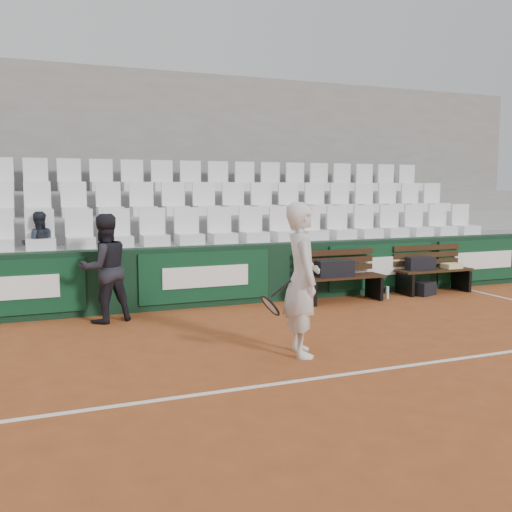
{
  "coord_description": "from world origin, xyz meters",
  "views": [
    {
      "loc": [
        -2.86,
        -5.05,
        1.95
      ],
      "look_at": [
        0.12,
        2.4,
        1.0
      ],
      "focal_mm": 40.0,
      "sensor_mm": 36.0,
      "label": 1
    }
  ],
  "objects_px": {
    "bench_left": "(342,288)",
    "sports_bag_right": "(421,263)",
    "tennis_player": "(302,280)",
    "spectator_c": "(38,216)",
    "bench_right": "(434,281)",
    "ball_kid": "(104,268)",
    "sports_bag_left": "(335,268)",
    "water_bottle_far": "(387,293)",
    "sports_bag_ground": "(424,288)",
    "water_bottle_near": "(302,296)"
  },
  "relations": [
    {
      "from": "bench_left",
      "to": "sports_bag_left",
      "type": "relative_size",
      "value": 2.34
    },
    {
      "from": "sports_bag_ground",
      "to": "spectator_c",
      "type": "distance_m",
      "value": 6.82
    },
    {
      "from": "ball_kid",
      "to": "sports_bag_left",
      "type": "bearing_deg",
      "value": 163.88
    },
    {
      "from": "bench_right",
      "to": "water_bottle_near",
      "type": "height_order",
      "value": "bench_right"
    },
    {
      "from": "sports_bag_ground",
      "to": "spectator_c",
      "type": "relative_size",
      "value": 0.39
    },
    {
      "from": "water_bottle_near",
      "to": "tennis_player",
      "type": "bearing_deg",
      "value": -116.66
    },
    {
      "from": "bench_left",
      "to": "water_bottle_far",
      "type": "relative_size",
      "value": 6.77
    },
    {
      "from": "water_bottle_near",
      "to": "water_bottle_far",
      "type": "relative_size",
      "value": 1.04
    },
    {
      "from": "tennis_player",
      "to": "spectator_c",
      "type": "relative_size",
      "value": 1.72
    },
    {
      "from": "sports_bag_right",
      "to": "water_bottle_near",
      "type": "bearing_deg",
      "value": 179.37
    },
    {
      "from": "tennis_player",
      "to": "ball_kid",
      "type": "height_order",
      "value": "tennis_player"
    },
    {
      "from": "bench_left",
      "to": "sports_bag_right",
      "type": "xyz_separation_m",
      "value": [
        1.72,
        0.1,
        0.34
      ]
    },
    {
      "from": "sports_bag_left",
      "to": "water_bottle_far",
      "type": "xyz_separation_m",
      "value": [
        1.02,
        -0.09,
        -0.48
      ]
    },
    {
      "from": "bench_left",
      "to": "spectator_c",
      "type": "bearing_deg",
      "value": 168.02
    },
    {
      "from": "water_bottle_far",
      "to": "spectator_c",
      "type": "relative_size",
      "value": 0.21
    },
    {
      "from": "bench_left",
      "to": "spectator_c",
      "type": "height_order",
      "value": "spectator_c"
    },
    {
      "from": "bench_right",
      "to": "sports_bag_right",
      "type": "bearing_deg",
      "value": 177.76
    },
    {
      "from": "water_bottle_near",
      "to": "spectator_c",
      "type": "distance_m",
      "value": 4.5
    },
    {
      "from": "bench_right",
      "to": "sports_bag_left",
      "type": "xyz_separation_m",
      "value": [
        -2.18,
        -0.09,
        0.36
      ]
    },
    {
      "from": "sports_bag_ground",
      "to": "water_bottle_near",
      "type": "height_order",
      "value": "sports_bag_ground"
    },
    {
      "from": "bench_right",
      "to": "ball_kid",
      "type": "relative_size",
      "value": 0.94
    },
    {
      "from": "bench_right",
      "to": "tennis_player",
      "type": "relative_size",
      "value": 0.83
    },
    {
      "from": "bench_left",
      "to": "bench_right",
      "type": "relative_size",
      "value": 1.0
    },
    {
      "from": "sports_bag_right",
      "to": "water_bottle_far",
      "type": "distance_m",
      "value": 0.99
    },
    {
      "from": "bench_left",
      "to": "water_bottle_near",
      "type": "bearing_deg",
      "value": 170.19
    },
    {
      "from": "bench_left",
      "to": "tennis_player",
      "type": "xyz_separation_m",
      "value": [
        -2.09,
        -2.63,
        0.67
      ]
    },
    {
      "from": "sports_bag_left",
      "to": "sports_bag_right",
      "type": "height_order",
      "value": "sports_bag_left"
    },
    {
      "from": "water_bottle_far",
      "to": "spectator_c",
      "type": "bearing_deg",
      "value": 168.84
    },
    {
      "from": "bench_right",
      "to": "sports_bag_ground",
      "type": "xyz_separation_m",
      "value": [
        -0.33,
        -0.15,
        -0.1
      ]
    },
    {
      "from": "bench_left",
      "to": "bench_right",
      "type": "distance_m",
      "value": 2.03
    },
    {
      "from": "sports_bag_ground",
      "to": "tennis_player",
      "type": "bearing_deg",
      "value": -145.98
    },
    {
      "from": "sports_bag_left",
      "to": "water_bottle_far",
      "type": "relative_size",
      "value": 2.89
    },
    {
      "from": "sports_bag_left",
      "to": "sports_bag_ground",
      "type": "bearing_deg",
      "value": -1.91
    },
    {
      "from": "sports_bag_ground",
      "to": "spectator_c",
      "type": "bearing_deg",
      "value": 170.48
    },
    {
      "from": "sports_bag_ground",
      "to": "water_bottle_near",
      "type": "distance_m",
      "value": 2.42
    },
    {
      "from": "bench_right",
      "to": "ball_kid",
      "type": "xyz_separation_m",
      "value": [
        -6.05,
        -0.14,
        0.57
      ]
    },
    {
      "from": "sports_bag_left",
      "to": "sports_bag_ground",
      "type": "relative_size",
      "value": 1.56
    },
    {
      "from": "bench_left",
      "to": "ball_kid",
      "type": "relative_size",
      "value": 0.94
    },
    {
      "from": "sports_bag_right",
      "to": "water_bottle_near",
      "type": "distance_m",
      "value": 2.47
    },
    {
      "from": "water_bottle_near",
      "to": "ball_kid",
      "type": "height_order",
      "value": "ball_kid"
    },
    {
      "from": "sports_bag_left",
      "to": "water_bottle_near",
      "type": "xyz_separation_m",
      "value": [
        -0.55,
        0.13,
        -0.47
      ]
    },
    {
      "from": "bench_left",
      "to": "ball_kid",
      "type": "bearing_deg",
      "value": -179.14
    },
    {
      "from": "water_bottle_far",
      "to": "ball_kid",
      "type": "height_order",
      "value": "ball_kid"
    },
    {
      "from": "ball_kid",
      "to": "spectator_c",
      "type": "distance_m",
      "value": 1.57
    },
    {
      "from": "bench_left",
      "to": "sports_bag_left",
      "type": "bearing_deg",
      "value": -177.83
    },
    {
      "from": "sports_bag_left",
      "to": "tennis_player",
      "type": "bearing_deg",
      "value": -126.44
    },
    {
      "from": "bench_left",
      "to": "sports_bag_right",
      "type": "bearing_deg",
      "value": 3.2
    },
    {
      "from": "bench_right",
      "to": "water_bottle_far",
      "type": "distance_m",
      "value": 1.18
    },
    {
      "from": "water_bottle_near",
      "to": "sports_bag_right",
      "type": "bearing_deg",
      "value": -0.63
    },
    {
      "from": "sports_bag_left",
      "to": "ball_kid",
      "type": "bearing_deg",
      "value": -179.19
    }
  ]
}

